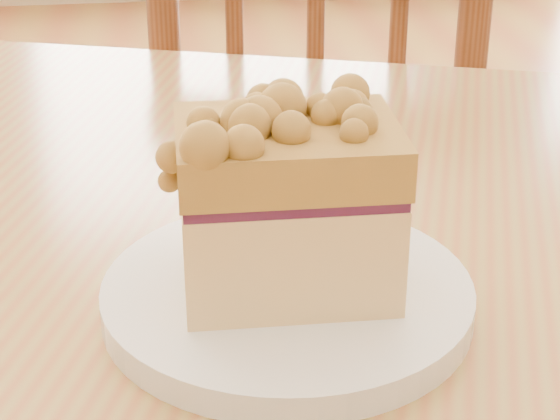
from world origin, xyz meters
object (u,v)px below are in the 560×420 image
at_px(cafe_chair_main, 321,228).
at_px(cake_slice, 287,194).
at_px(cafe_table_main, 289,389).
at_px(plate, 287,298).

height_order(cafe_chair_main, cake_slice, cafe_chair_main).
height_order(cafe_table_main, plate, plate).
bearing_deg(cafe_chair_main, cake_slice, 92.47).
distance_m(cafe_table_main, plate, 0.12).
bearing_deg(cake_slice, plate, -74.63).
bearing_deg(cafe_table_main, cafe_chair_main, 96.35).
distance_m(cafe_table_main, cake_slice, 0.18).
height_order(cafe_table_main, cake_slice, cake_slice).
xyz_separation_m(plate, cake_slice, (-0.00, 0.00, 0.06)).
height_order(plate, cake_slice, cake_slice).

